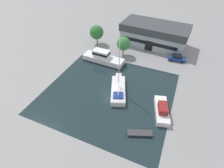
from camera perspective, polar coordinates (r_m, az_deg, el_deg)
name	(u,v)px	position (r m, az deg, el deg)	size (l,w,h in m)	color
ground_plane	(109,92)	(39.95, -1.12, -2.78)	(440.00, 440.00, 0.00)	gray
water_canal	(109,92)	(39.95, -1.12, -2.78)	(28.05, 26.20, 0.01)	#19282D
warehouse_building	(154,34)	(59.00, 13.65, 15.51)	(21.02, 11.28, 6.63)	#99A8B2
quay_tree_near_building	(123,44)	(51.21, 3.76, 13.02)	(3.87, 3.87, 5.67)	brown
quay_tree_by_water	(97,32)	(57.70, -5.05, 16.46)	(4.36, 4.36, 6.07)	brown
parked_car	(177,58)	(53.16, 20.43, 7.98)	(4.90, 2.40, 1.78)	navy
sailboat_moored	(118,89)	(39.63, 2.07, -1.76)	(6.08, 10.27, 13.88)	silver
motor_cruiser	(103,58)	(49.19, -3.01, 8.48)	(11.86, 3.79, 3.53)	white
small_dinghy	(140,133)	(33.06, 9.09, -15.62)	(4.67, 2.83, 0.50)	#23282D
cabin_boat	(162,110)	(36.54, 15.96, -8.15)	(4.43, 7.61, 2.48)	white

